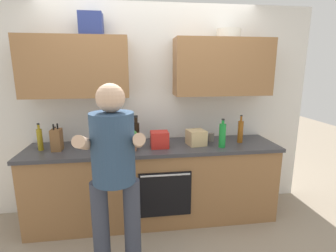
% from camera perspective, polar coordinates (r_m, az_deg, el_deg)
% --- Properties ---
extents(ground_plane, '(12.00, 12.00, 0.00)m').
position_cam_1_polar(ground_plane, '(3.31, -2.92, -19.49)').
color(ground_plane, gray).
extents(back_wall_unit, '(4.00, 0.38, 2.50)m').
position_cam_1_polar(back_wall_unit, '(3.08, -3.70, 7.70)').
color(back_wall_unit, silver).
rests_on(back_wall_unit, ground).
extents(counter, '(2.84, 0.67, 0.90)m').
position_cam_1_polar(counter, '(3.09, -3.01, -12.40)').
color(counter, olive).
rests_on(counter, ground).
extents(person_standing, '(0.49, 0.45, 1.66)m').
position_cam_1_polar(person_standing, '(2.10, -11.94, -9.41)').
color(person_standing, '#383D4C').
rests_on(person_standing, ground).
extents(bottle_syrup, '(0.06, 0.06, 0.33)m').
position_cam_1_polar(bottle_syrup, '(3.14, 15.84, -1.15)').
color(bottle_syrup, '#8C4C14').
rests_on(bottle_syrup, counter).
extents(bottle_vinegar, '(0.06, 0.06, 0.23)m').
position_cam_1_polar(bottle_vinegar, '(3.14, -23.72, -2.52)').
color(bottle_vinegar, brown).
rests_on(bottle_vinegar, counter).
extents(bottle_oil, '(0.06, 0.06, 0.30)m').
position_cam_1_polar(bottle_oil, '(3.06, -26.61, -2.63)').
color(bottle_oil, olive).
rests_on(bottle_oil, counter).
extents(bottle_soda, '(0.07, 0.07, 0.32)m').
position_cam_1_polar(bottle_soda, '(2.90, 11.99, -2.01)').
color(bottle_soda, '#198C33').
rests_on(bottle_soda, counter).
extents(bottle_soy, '(0.08, 0.08, 0.33)m').
position_cam_1_polar(bottle_soy, '(3.02, -7.08, -1.26)').
color(bottle_soy, black).
rests_on(bottle_soy, counter).
extents(bottle_hotsauce, '(0.05, 0.05, 0.32)m').
position_cam_1_polar(bottle_hotsauce, '(3.05, -9.76, -1.21)').
color(bottle_hotsauce, red).
rests_on(bottle_hotsauce, counter).
extents(cup_stoneware, '(0.07, 0.07, 0.10)m').
position_cam_1_polar(cup_stoneware, '(3.13, 9.56, -2.49)').
color(cup_stoneware, slate).
rests_on(cup_stoneware, counter).
extents(mixing_bowl, '(0.21, 0.21, 0.08)m').
position_cam_1_polar(mixing_bowl, '(2.93, -14.97, -3.98)').
color(mixing_bowl, silver).
rests_on(mixing_bowl, counter).
extents(knife_block, '(0.10, 0.14, 0.29)m').
position_cam_1_polar(knife_block, '(2.99, -23.50, -2.82)').
color(knife_block, brown).
rests_on(knife_block, counter).
extents(potted_herb, '(0.15, 0.15, 0.23)m').
position_cam_1_polar(potted_herb, '(2.76, -8.19, -2.87)').
color(potted_herb, '#9E6647').
rests_on(potted_herb, counter).
extents(grocery_bag_crisps, '(0.20, 0.17, 0.18)m').
position_cam_1_polar(grocery_bag_crisps, '(2.85, -1.91, -3.02)').
color(grocery_bag_crisps, red).
rests_on(grocery_bag_crisps, counter).
extents(grocery_bag_bread, '(0.23, 0.23, 0.17)m').
position_cam_1_polar(grocery_bag_bread, '(2.96, 6.28, -2.56)').
color(grocery_bag_bread, tan).
rests_on(grocery_bag_bread, counter).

